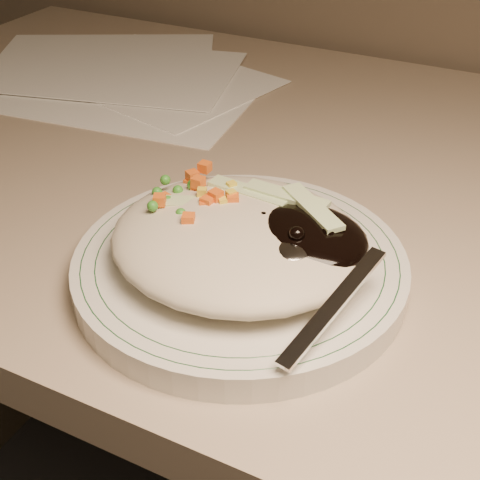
% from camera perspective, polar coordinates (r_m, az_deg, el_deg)
% --- Properties ---
extents(desk, '(1.40, 0.70, 0.74)m').
position_cam_1_polar(desk, '(0.78, 10.38, -8.31)').
color(desk, gray).
rests_on(desk, ground).
extents(plate, '(0.26, 0.26, 0.02)m').
position_cam_1_polar(plate, '(0.52, 0.00, -2.37)').
color(plate, silver).
rests_on(plate, desk).
extents(plate_rim, '(0.24, 0.24, 0.00)m').
position_cam_1_polar(plate_rim, '(0.51, 0.00, -1.48)').
color(plate_rim, '#144723').
rests_on(plate_rim, plate).
extents(meal, '(0.20, 0.19, 0.05)m').
position_cam_1_polar(meal, '(0.50, 0.41, 0.36)').
color(meal, beige).
rests_on(meal, plate).
extents(papers, '(0.45, 0.37, 0.00)m').
position_cam_1_polar(papers, '(0.92, -9.68, 13.74)').
color(papers, white).
rests_on(papers, desk).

